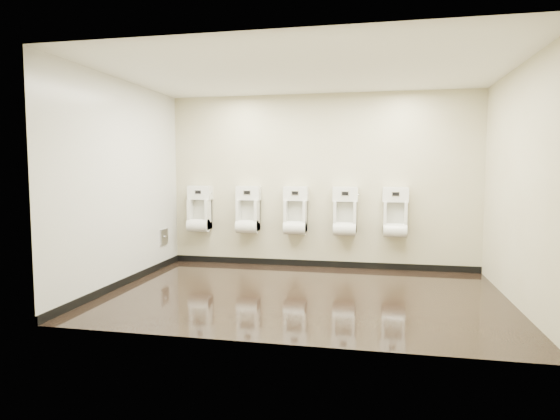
{
  "coord_description": "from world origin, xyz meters",
  "views": [
    {
      "loc": [
        0.86,
        -5.81,
        1.59
      ],
      "look_at": [
        -0.42,
        0.55,
        1.03
      ],
      "focal_mm": 30.0,
      "sensor_mm": 36.0,
      "label": 1
    }
  ],
  "objects_px": {
    "access_panel": "(164,237)",
    "urinal_0": "(200,212)",
    "urinal_2": "(295,214)",
    "urinal_3": "(345,215)",
    "urinal_1": "(248,213)",
    "urinal_4": "(395,216)"
  },
  "relations": [
    {
      "from": "access_panel",
      "to": "urinal_3",
      "type": "distance_m",
      "value": 2.95
    },
    {
      "from": "access_panel",
      "to": "urinal_2",
      "type": "xyz_separation_m",
      "value": [
        2.1,
        0.42,
        0.37
      ]
    },
    {
      "from": "urinal_1",
      "to": "urinal_4",
      "type": "distance_m",
      "value": 2.36
    },
    {
      "from": "urinal_2",
      "to": "urinal_3",
      "type": "distance_m",
      "value": 0.8
    },
    {
      "from": "urinal_0",
      "to": "urinal_4",
      "type": "relative_size",
      "value": 1.0
    },
    {
      "from": "urinal_3",
      "to": "urinal_1",
      "type": "bearing_deg",
      "value": 180.0
    },
    {
      "from": "urinal_0",
      "to": "urinal_1",
      "type": "relative_size",
      "value": 1.0
    },
    {
      "from": "access_panel",
      "to": "urinal_1",
      "type": "xyz_separation_m",
      "value": [
        1.3,
        0.42,
        0.37
      ]
    },
    {
      "from": "urinal_3",
      "to": "urinal_0",
      "type": "bearing_deg",
      "value": 180.0
    },
    {
      "from": "urinal_2",
      "to": "urinal_4",
      "type": "xyz_separation_m",
      "value": [
        1.57,
        0.0,
        0.0
      ]
    },
    {
      "from": "urinal_0",
      "to": "urinal_1",
      "type": "bearing_deg",
      "value": 0.0
    },
    {
      "from": "access_panel",
      "to": "urinal_4",
      "type": "distance_m",
      "value": 3.71
    },
    {
      "from": "access_panel",
      "to": "urinal_0",
      "type": "xyz_separation_m",
      "value": [
        0.46,
        0.42,
        0.37
      ]
    },
    {
      "from": "urinal_1",
      "to": "urinal_0",
      "type": "bearing_deg",
      "value": 180.0
    },
    {
      "from": "urinal_3",
      "to": "urinal_4",
      "type": "distance_m",
      "value": 0.77
    },
    {
      "from": "urinal_0",
      "to": "urinal_4",
      "type": "xyz_separation_m",
      "value": [
        3.21,
        0.0,
        0.0
      ]
    },
    {
      "from": "urinal_1",
      "to": "urinal_3",
      "type": "distance_m",
      "value": 1.59
    },
    {
      "from": "access_panel",
      "to": "urinal_1",
      "type": "height_order",
      "value": "urinal_1"
    },
    {
      "from": "urinal_3",
      "to": "urinal_4",
      "type": "height_order",
      "value": "same"
    },
    {
      "from": "urinal_0",
      "to": "urinal_3",
      "type": "relative_size",
      "value": 1.0
    },
    {
      "from": "urinal_0",
      "to": "urinal_3",
      "type": "xyz_separation_m",
      "value": [
        2.44,
        0.0,
        0.0
      ]
    },
    {
      "from": "urinal_0",
      "to": "urinal_4",
      "type": "bearing_deg",
      "value": 0.0
    }
  ]
}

